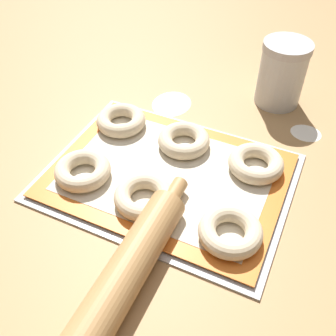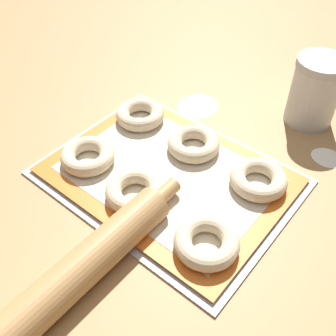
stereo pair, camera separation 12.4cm
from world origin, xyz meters
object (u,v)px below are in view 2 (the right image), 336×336
bagel_front_left (88,156)px  bagel_back_center (193,144)px  bagel_front_center (135,191)px  flour_canister (315,91)px  bagel_front_right (207,242)px  rolling_pin (83,267)px  bagel_back_right (258,179)px  baking_tray (168,176)px  bagel_back_left (140,115)px

bagel_front_left → bagel_back_center: 0.20m
bagel_front_center → flour_canister: (0.12, 0.40, 0.05)m
bagel_front_right → flour_canister: (-0.03, 0.40, 0.05)m
bagel_front_left → rolling_pin: rolling_pin is taller
bagel_front_left → bagel_back_right: same height
flour_canister → rolling_pin: (-0.08, -0.55, -0.04)m
flour_canister → rolling_pin: 0.56m
bagel_front_center → bagel_back_center: 0.16m
baking_tray → bagel_front_left: bagel_front_left is taller
bagel_back_left → bagel_back_center: size_ratio=1.00×
flour_canister → rolling_pin: size_ratio=0.34×
bagel_back_right → rolling_pin: rolling_pin is taller
bagel_back_left → flour_canister: flour_canister is taller
flour_canister → bagel_front_center: bearing=-107.5°
bagel_back_left → bagel_front_center: bearing=-49.9°
baking_tray → bagel_front_left: bearing=-152.6°
bagel_back_center → bagel_back_right: bearing=-1.6°
bagel_front_left → bagel_back_right: bearing=28.4°
baking_tray → bagel_back_center: (-0.00, 0.08, 0.02)m
bagel_front_right → bagel_back_right: bearing=92.3°
bagel_front_right → rolling_pin: rolling_pin is taller
bagel_back_left → bagel_back_right: same height
bagel_front_center → flour_canister: bearing=72.5°
bagel_back_left → rolling_pin: rolling_pin is taller
bagel_back_center → rolling_pin: 0.31m
bagel_back_right → flour_canister: size_ratio=0.71×
bagel_front_left → bagel_back_center: size_ratio=1.00×
bagel_front_center → rolling_pin: size_ratio=0.24×
bagel_front_center → bagel_back_right: bearing=46.8°
bagel_front_left → bagel_front_right: bearing=-3.2°
bagel_front_left → bagel_back_right: 0.31m
baking_tray → bagel_front_right: bearing=-30.5°
bagel_back_left → flour_canister: size_ratio=0.71×
bagel_front_right → bagel_back_left: size_ratio=1.00×
bagel_front_left → flour_canister: size_ratio=0.71×
bagel_back_left → bagel_front_left: bearing=-86.0°
bagel_back_left → bagel_back_center: same height
bagel_front_left → bagel_front_right: same height
bagel_back_center → bagel_back_right: (0.14, -0.00, 0.00)m
bagel_back_left → bagel_back_center: bearing=-1.4°
bagel_front_center → flour_canister: flour_canister is taller
bagel_front_left → bagel_front_center: bearing=-3.9°
rolling_pin → bagel_front_center: bearing=106.1°
bagel_front_center → bagel_back_left: 0.21m
bagel_front_right → bagel_front_left: bearing=176.8°
bagel_back_right → flour_canister: bearing=94.7°
bagel_back_left → rolling_pin: (0.18, -0.31, 0.00)m
bagel_front_center → bagel_back_left: bearing=130.1°
bagel_front_right → flour_canister: size_ratio=0.71×
bagel_front_center → bagel_back_left: same height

